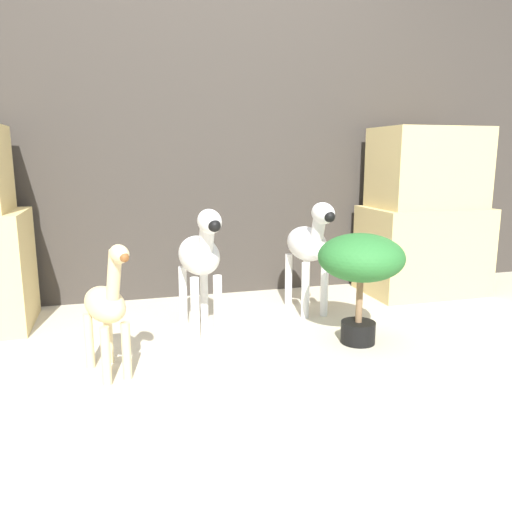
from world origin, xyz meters
The scene contains 7 objects.
ground_plane centered at (0.00, 0.00, 0.00)m, with size 14.00×14.00×0.00m, color beige.
wall_back centered at (0.00, 1.33, 1.10)m, with size 6.40×0.08×2.20m.
rock_pillar_right centered at (1.40, 0.98, 0.50)m, with size 0.76×0.50×1.08m.
zebra_right centered at (0.50, 0.76, 0.40)m, with size 0.21×0.51×0.66m.
zebra_left centered at (-0.15, 0.59, 0.40)m, with size 0.23×0.52×0.66m.
giraffe_figurine centered at (-0.61, 0.18, 0.30)m, with size 0.24×0.41×0.58m.
potted_palm_front centered at (0.56, 0.24, 0.40)m, with size 0.41×0.41×0.54m.
Camera 1 is at (-0.55, -1.86, 0.90)m, focal length 35.00 mm.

